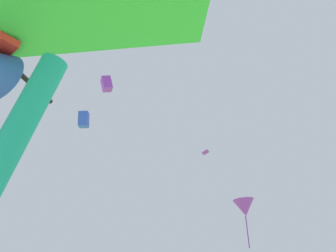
# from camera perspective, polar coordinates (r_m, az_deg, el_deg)

# --- Properties ---
(distant_kite_purple_low_left) EXTENTS (0.97, 0.94, 1.05)m
(distant_kite_purple_low_left) POSITION_cam_1_polar(r_m,az_deg,el_deg) (22.55, -10.14, 6.87)
(distant_kite_purple_low_left) COLOR purple
(distant_kite_purple_mid_right) EXTENTS (0.97, 1.02, 0.45)m
(distant_kite_purple_mid_right) POSITION_cam_1_polar(r_m,az_deg,el_deg) (37.80, 6.20, -4.31)
(distant_kite_purple_mid_right) COLOR purple
(distant_kite_purple_high_left) EXTENTS (1.21, 1.25, 2.20)m
(distant_kite_purple_high_left) POSITION_cam_1_polar(r_m,az_deg,el_deg) (16.20, 12.58, -13.09)
(distant_kite_purple_high_left) COLOR purple
(distant_kite_blue_mid_left) EXTENTS (0.86, 1.08, 1.25)m
(distant_kite_blue_mid_left) POSITION_cam_1_polar(r_m,az_deg,el_deg) (25.48, -13.79, 1.05)
(distant_kite_blue_mid_left) COLOR blue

